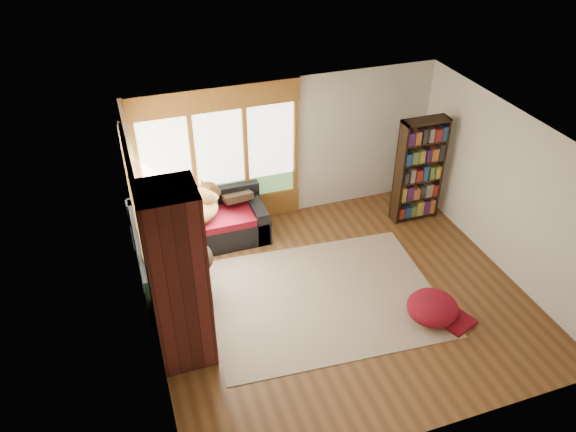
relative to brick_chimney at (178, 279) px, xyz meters
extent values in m
plane|color=#4F2F16|center=(2.40, 0.35, -1.30)|extent=(5.50, 5.50, 0.00)
plane|color=white|center=(2.40, 0.35, 1.30)|extent=(5.50, 5.50, 0.00)
cube|color=silver|center=(2.40, 2.85, 0.00)|extent=(5.50, 0.04, 2.60)
cube|color=silver|center=(2.40, -2.15, 0.00)|extent=(5.50, 0.04, 2.60)
cube|color=silver|center=(-0.35, 0.35, 0.00)|extent=(0.04, 5.00, 2.60)
cube|color=silver|center=(5.15, 0.35, 0.00)|extent=(0.04, 5.00, 2.60)
cube|color=#936125|center=(1.20, 2.82, 0.05)|extent=(2.82, 0.10, 1.90)
cube|color=white|center=(1.20, 2.82, 0.05)|extent=(2.54, 0.09, 1.62)
cube|color=#936125|center=(-0.32, 1.55, 0.05)|extent=(0.10, 2.62, 1.90)
cube|color=white|center=(-0.32, 1.55, 0.05)|extent=(0.09, 2.36, 1.62)
cube|color=gray|center=(-0.29, 2.38, 0.45)|extent=(0.03, 0.72, 0.90)
cube|color=#471914|center=(0.00, 0.00, 0.00)|extent=(0.70, 0.70, 2.60)
cube|color=black|center=(0.75, 2.40, -1.09)|extent=(2.20, 0.90, 0.42)
cube|color=black|center=(0.75, 2.75, -0.69)|extent=(2.20, 0.20, 0.38)
cube|color=black|center=(1.75, 2.40, -1.00)|extent=(0.20, 0.90, 0.60)
cube|color=maroon|center=(0.65, 2.28, -0.82)|extent=(1.90, 0.66, 0.12)
cube|color=black|center=(0.10, 1.75, -1.09)|extent=(0.90, 2.20, 0.42)
cube|color=black|center=(-0.25, 1.75, -0.69)|extent=(0.20, 2.20, 0.38)
cube|color=black|center=(0.10, 0.75, -1.00)|extent=(0.90, 0.20, 0.60)
cube|color=maroon|center=(0.22, 1.40, -0.82)|extent=(0.66, 1.20, 0.12)
cube|color=maroon|center=(0.22, 2.35, -0.82)|extent=(0.66, 0.66, 0.12)
cube|color=beige|center=(2.15, 0.41, -1.29)|extent=(3.60, 2.85, 0.01)
cube|color=black|center=(4.94, 1.93, -0.33)|extent=(0.04, 0.28, 1.95)
cube|color=black|center=(4.14, 1.93, -0.33)|extent=(0.04, 0.28, 1.95)
cube|color=black|center=(4.54, 2.06, -0.33)|extent=(0.84, 0.02, 1.95)
cube|color=black|center=(4.54, 1.93, -1.24)|extent=(0.76, 0.26, 0.03)
cube|color=black|center=(4.54, 1.93, -0.87)|extent=(0.76, 0.26, 0.03)
cube|color=black|center=(4.54, 1.93, -0.50)|extent=(0.76, 0.26, 0.03)
cube|color=black|center=(4.54, 1.93, -0.13)|extent=(0.76, 0.26, 0.03)
cube|color=black|center=(4.54, 1.93, 0.24)|extent=(0.76, 0.26, 0.03)
cube|color=black|center=(4.54, 1.93, 0.61)|extent=(0.76, 0.26, 0.03)
cube|color=#726659|center=(4.54, 1.91, -0.33)|extent=(0.72, 0.20, 1.79)
ellipsoid|color=maroon|center=(3.48, -0.50, -1.09)|extent=(0.84, 0.84, 0.40)
ellipsoid|color=brown|center=(0.57, 2.24, -0.53)|extent=(1.10, 0.95, 0.31)
sphere|color=brown|center=(0.87, 2.39, -0.38)|extent=(0.50, 0.50, 0.37)
cone|color=brown|center=(0.82, 2.36, -0.23)|extent=(0.18, 0.18, 0.16)
ellipsoid|color=black|center=(0.39, 1.18, -0.57)|extent=(0.56, 0.80, 0.26)
sphere|color=black|center=(0.37, 1.46, -0.45)|extent=(0.34, 0.34, 0.31)
cone|color=black|center=(0.38, 1.41, -0.33)|extent=(0.12, 0.12, 0.13)
cube|color=#302418|center=(1.45, 2.61, -0.51)|extent=(0.45, 0.12, 0.45)
cube|color=#302418|center=(0.85, 2.61, -0.51)|extent=(0.45, 0.12, 0.45)
cube|color=#302418|center=(-0.08, 2.15, -0.51)|extent=(0.45, 0.12, 0.45)
cube|color=#302418|center=(-0.08, 1.05, -0.51)|extent=(0.45, 0.12, 0.45)
cube|color=maroon|center=(0.25, 2.61, -0.51)|extent=(0.42, 0.12, 0.42)
camera|label=1|loc=(-0.43, -5.46, 4.53)|focal=35.00mm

